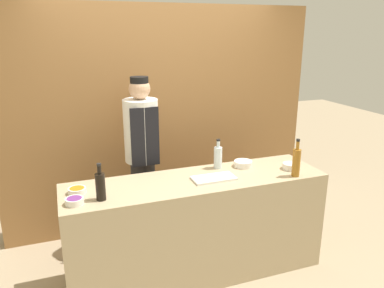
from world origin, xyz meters
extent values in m
plane|color=tan|center=(0.00, 0.00, 0.00)|extent=(14.00, 14.00, 0.00)
cube|color=olive|center=(0.00, 1.10, 1.20)|extent=(3.41, 0.18, 2.40)
cube|color=tan|center=(0.00, 0.00, 0.46)|extent=(2.26, 0.61, 0.92)
cylinder|color=white|center=(-0.98, 0.05, 0.94)|extent=(0.14, 0.14, 0.05)
cylinder|color=orange|center=(-0.98, 0.05, 0.96)|extent=(0.11, 0.11, 0.01)
cylinder|color=white|center=(0.89, -0.07, 0.94)|extent=(0.15, 0.15, 0.05)
cylinder|color=green|center=(0.89, -0.07, 0.96)|extent=(0.12, 0.12, 0.02)
cylinder|color=white|center=(-1.01, -0.14, 0.94)|extent=(0.13, 0.13, 0.05)
cylinder|color=#703384|center=(-1.01, -0.14, 0.96)|extent=(0.11, 0.11, 0.01)
cylinder|color=white|center=(0.52, 0.14, 0.94)|extent=(0.17, 0.17, 0.06)
cylinder|color=red|center=(0.52, 0.14, 0.96)|extent=(0.14, 0.14, 0.02)
cube|color=white|center=(0.13, -0.05, 0.93)|extent=(0.37, 0.18, 0.02)
cylinder|color=#9E661E|center=(0.83, -0.23, 1.04)|extent=(0.07, 0.07, 0.24)
cylinder|color=#9E661E|center=(0.83, -0.23, 1.20)|extent=(0.03, 0.03, 0.07)
cylinder|color=black|center=(0.83, -0.23, 1.24)|extent=(0.03, 0.03, 0.02)
cylinder|color=silver|center=(0.28, 0.19, 1.02)|extent=(0.08, 0.08, 0.20)
cylinder|color=silver|center=(0.28, 0.19, 1.15)|extent=(0.03, 0.03, 0.06)
cylinder|color=black|center=(0.28, 0.19, 1.19)|extent=(0.03, 0.03, 0.02)
cylinder|color=black|center=(-0.82, -0.13, 1.02)|extent=(0.07, 0.07, 0.21)
cylinder|color=black|center=(-0.82, -0.13, 1.16)|extent=(0.03, 0.03, 0.06)
cylinder|color=black|center=(-0.82, -0.13, 1.20)|extent=(0.03, 0.03, 0.02)
cylinder|color=#28282D|center=(-0.34, 0.60, 0.47)|extent=(0.24, 0.24, 0.93)
cylinder|color=white|center=(-0.34, 0.60, 1.23)|extent=(0.33, 0.33, 0.60)
cube|color=black|center=(-0.34, 0.44, 1.20)|extent=(0.26, 0.02, 0.55)
sphere|color=tan|center=(-0.34, 0.60, 1.62)|extent=(0.20, 0.20, 0.20)
cylinder|color=black|center=(-0.34, 0.60, 1.70)|extent=(0.17, 0.17, 0.07)
camera|label=1|loc=(-1.06, -2.77, 2.14)|focal=35.00mm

